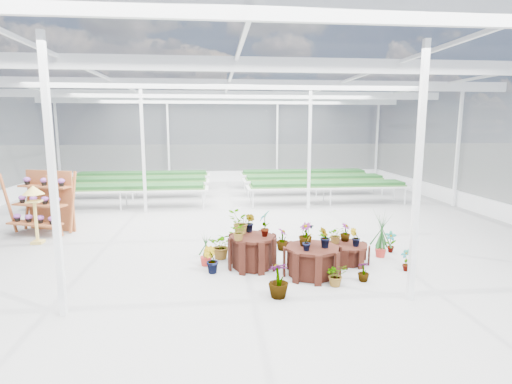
{
  "coord_description": "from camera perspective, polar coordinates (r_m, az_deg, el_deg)",
  "views": [
    {
      "loc": [
        -0.45,
        -10.48,
        3.09
      ],
      "look_at": [
        0.64,
        0.31,
        1.3
      ],
      "focal_mm": 28.0,
      "sensor_mm": 36.0,
      "label": 1
    }
  ],
  "objects": [
    {
      "name": "ground_plane",
      "position": [
        10.94,
        -3.21,
        -7.06
      ],
      "size": [
        24.0,
        24.0,
        0.0
      ],
      "primitive_type": "plane",
      "color": "gray",
      "rests_on": "ground"
    },
    {
      "name": "greenhouse_shell",
      "position": [
        10.53,
        -3.32,
        4.77
      ],
      "size": [
        18.0,
        24.0,
        4.5
      ],
      "primitive_type": null,
      "color": "white",
      "rests_on": "ground"
    },
    {
      "name": "steel_frame",
      "position": [
        10.53,
        -3.32,
        4.77
      ],
      "size": [
        18.0,
        24.0,
        4.5
      ],
      "primitive_type": null,
      "color": "silver",
      "rests_on": "ground"
    },
    {
      "name": "nursery_benches",
      "position": [
        17.89,
        -4.28,
        0.76
      ],
      "size": [
        16.0,
        7.0,
        0.84
      ],
      "primitive_type": null,
      "color": "silver",
      "rests_on": "ground"
    },
    {
      "name": "plinth_tall",
      "position": [
        8.89,
        -0.52,
        -8.53
      ],
      "size": [
        1.3,
        1.3,
        0.72
      ],
      "primitive_type": "cylinder",
      "rotation": [
        0.0,
        0.0,
        0.28
      ],
      "color": "black",
      "rests_on": "ground"
    },
    {
      "name": "plinth_mid",
      "position": [
        8.54,
        8.02,
        -9.74
      ],
      "size": [
        1.21,
        1.21,
        0.62
      ],
      "primitive_type": "cylinder",
      "rotation": [
        0.0,
        0.0,
        -0.03
      ],
      "color": "black",
      "rests_on": "ground"
    },
    {
      "name": "plinth_low",
      "position": [
        9.48,
        12.94,
        -8.55
      ],
      "size": [
        1.21,
        1.21,
        0.43
      ],
      "primitive_type": "cylinder",
      "rotation": [
        0.0,
        0.0,
        0.34
      ],
      "color": "black",
      "rests_on": "ground"
    },
    {
      "name": "shelf_rack",
      "position": [
        13.12,
        -28.38,
        -1.37
      ],
      "size": [
        1.92,
        1.46,
        1.81
      ],
      "primitive_type": null,
      "rotation": [
        0.0,
        0.0,
        -0.37
      ],
      "color": "brown",
      "rests_on": "ground"
    },
    {
      "name": "bird_table",
      "position": [
        12.04,
        -28.98,
        -2.85
      ],
      "size": [
        0.49,
        0.49,
        1.57
      ],
      "primitive_type": null,
      "rotation": [
        0.0,
        0.0,
        0.41
      ],
      "color": "gold",
      "rests_on": "ground"
    },
    {
      "name": "nursery_plants",
      "position": [
        9.1,
        4.5,
        -7.26
      ],
      "size": [
        4.89,
        3.18,
        1.3
      ],
      "color": "#19441C",
      "rests_on": "ground"
    }
  ]
}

